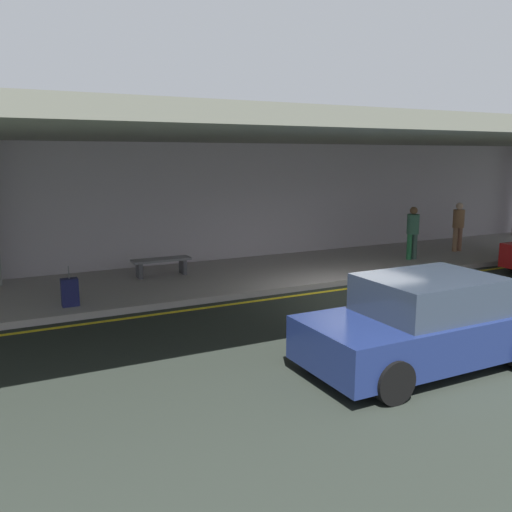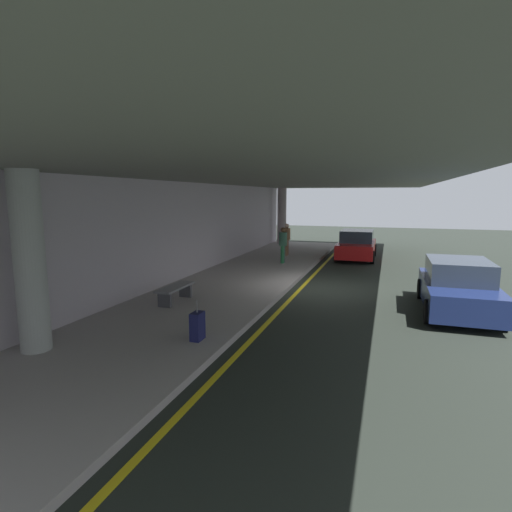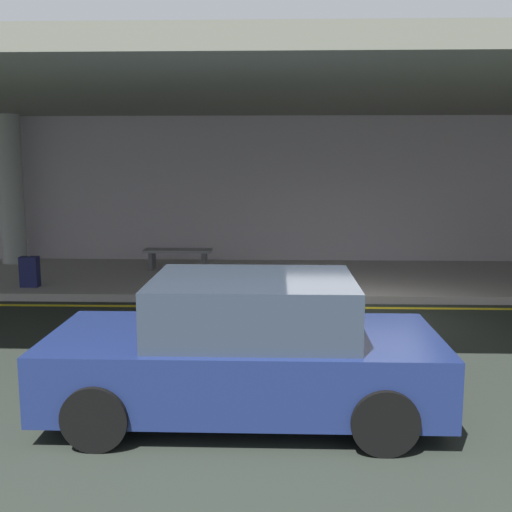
{
  "view_description": "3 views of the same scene",
  "coord_description": "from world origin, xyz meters",
  "px_view_note": "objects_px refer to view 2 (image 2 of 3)",
  "views": [
    {
      "loc": [
        -8.03,
        -10.41,
        3.4
      ],
      "look_at": [
        -1.72,
        1.98,
        0.82
      ],
      "focal_mm": 37.92,
      "sensor_mm": 36.0,
      "label": 1
    },
    {
      "loc": [
        -14.16,
        -2.2,
        3.29
      ],
      "look_at": [
        -0.28,
        2.35,
        1.11
      ],
      "focal_mm": 28.43,
      "sensor_mm": 36.0,
      "label": 2
    },
    {
      "loc": [
        -1.44,
        -10.39,
        2.72
      ],
      "look_at": [
        -1.86,
        2.21,
        0.72
      ],
      "focal_mm": 42.93,
      "sensor_mm": 36.0,
      "label": 3
    }
  ],
  "objects_px": {
    "traveler_with_luggage": "(283,243)",
    "car_navy": "(458,288)",
    "support_column_left_mid": "(30,262)",
    "suitcase_upright_primary": "(197,326)",
    "support_column_center": "(282,216)",
    "car_red": "(357,245)",
    "bench_metal": "(175,290)",
    "person_waiting_for_ride": "(287,237)"
  },
  "relations": [
    {
      "from": "car_red",
      "to": "bench_metal",
      "type": "bearing_deg",
      "value": -21.89
    },
    {
      "from": "support_column_left_mid",
      "to": "bench_metal",
      "type": "distance_m",
      "value": 4.58
    },
    {
      "from": "person_waiting_for_ride",
      "to": "suitcase_upright_primary",
      "type": "xyz_separation_m",
      "value": [
        -13.02,
        -1.21,
        -0.65
      ]
    },
    {
      "from": "person_waiting_for_ride",
      "to": "suitcase_upright_primary",
      "type": "bearing_deg",
      "value": -45.38
    },
    {
      "from": "support_column_left_mid",
      "to": "traveler_with_luggage",
      "type": "xyz_separation_m",
      "value": [
        12.11,
        -2.11,
        -0.86
      ]
    },
    {
      "from": "car_red",
      "to": "car_navy",
      "type": "height_order",
      "value": "same"
    },
    {
      "from": "support_column_left_mid",
      "to": "support_column_center",
      "type": "relative_size",
      "value": 1.0
    },
    {
      "from": "support_column_center",
      "to": "suitcase_upright_primary",
      "type": "xyz_separation_m",
      "value": [
        -18.45,
        -2.9,
        -1.51
      ]
    },
    {
      "from": "support_column_left_mid",
      "to": "car_navy",
      "type": "xyz_separation_m",
      "value": [
        6.25,
        -8.72,
        -1.26
      ]
    },
    {
      "from": "car_navy",
      "to": "suitcase_upright_primary",
      "type": "bearing_deg",
      "value": 125.09
    },
    {
      "from": "car_red",
      "to": "person_waiting_for_ride",
      "type": "relative_size",
      "value": 2.44
    },
    {
      "from": "car_navy",
      "to": "support_column_center",
      "type": "bearing_deg",
      "value": 28.54
    },
    {
      "from": "support_column_left_mid",
      "to": "suitcase_upright_primary",
      "type": "height_order",
      "value": "support_column_left_mid"
    },
    {
      "from": "support_column_left_mid",
      "to": "bench_metal",
      "type": "height_order",
      "value": "support_column_left_mid"
    },
    {
      "from": "traveler_with_luggage",
      "to": "suitcase_upright_primary",
      "type": "relative_size",
      "value": 1.87
    },
    {
      "from": "support_column_left_mid",
      "to": "traveler_with_luggage",
      "type": "relative_size",
      "value": 2.17
    },
    {
      "from": "suitcase_upright_primary",
      "to": "support_column_center",
      "type": "bearing_deg",
      "value": -12.35
    },
    {
      "from": "support_column_center",
      "to": "traveler_with_luggage",
      "type": "distance_m",
      "value": 8.21
    },
    {
      "from": "car_red",
      "to": "person_waiting_for_ride",
      "type": "height_order",
      "value": "person_waiting_for_ride"
    },
    {
      "from": "support_column_center",
      "to": "car_navy",
      "type": "height_order",
      "value": "support_column_center"
    },
    {
      "from": "car_red",
      "to": "support_column_left_mid",
      "type": "bearing_deg",
      "value": -19.18
    },
    {
      "from": "support_column_center",
      "to": "bench_metal",
      "type": "height_order",
      "value": "support_column_center"
    },
    {
      "from": "support_column_left_mid",
      "to": "suitcase_upright_primary",
      "type": "bearing_deg",
      "value": -61.88
    },
    {
      "from": "support_column_left_mid",
      "to": "person_waiting_for_ride",
      "type": "height_order",
      "value": "support_column_left_mid"
    },
    {
      "from": "traveler_with_luggage",
      "to": "car_navy",
      "type": "bearing_deg",
      "value": 88.06
    },
    {
      "from": "support_column_center",
      "to": "car_red",
      "type": "xyz_separation_m",
      "value": [
        -4.53,
        -5.23,
        -1.26
      ]
    },
    {
      "from": "traveler_with_luggage",
      "to": "suitcase_upright_primary",
      "type": "bearing_deg",
      "value": 43.91
    },
    {
      "from": "car_navy",
      "to": "traveler_with_luggage",
      "type": "bearing_deg",
      "value": 44.58
    },
    {
      "from": "traveler_with_luggage",
      "to": "person_waiting_for_ride",
      "type": "height_order",
      "value": "same"
    },
    {
      "from": "support_column_center",
      "to": "car_navy",
      "type": "relative_size",
      "value": 0.89
    },
    {
      "from": "support_column_left_mid",
      "to": "car_red",
      "type": "xyz_separation_m",
      "value": [
        15.47,
        -5.23,
        -1.26
      ]
    },
    {
      "from": "person_waiting_for_ride",
      "to": "car_red",
      "type": "bearing_deg",
      "value": 53.54
    },
    {
      "from": "support_column_center",
      "to": "suitcase_upright_primary",
      "type": "distance_m",
      "value": 18.74
    },
    {
      "from": "car_navy",
      "to": "bench_metal",
      "type": "relative_size",
      "value": 2.56
    },
    {
      "from": "traveler_with_luggage",
      "to": "support_column_left_mid",
      "type": "bearing_deg",
      "value": 29.76
    },
    {
      "from": "person_waiting_for_ride",
      "to": "suitcase_upright_primary",
      "type": "relative_size",
      "value": 1.87
    },
    {
      "from": "car_red",
      "to": "suitcase_upright_primary",
      "type": "bearing_deg",
      "value": -10.02
    },
    {
      "from": "person_waiting_for_ride",
      "to": "bench_metal",
      "type": "height_order",
      "value": "person_waiting_for_ride"
    },
    {
      "from": "support_column_left_mid",
      "to": "person_waiting_for_ride",
      "type": "bearing_deg",
      "value": -6.6
    },
    {
      "from": "support_column_center",
      "to": "bench_metal",
      "type": "bearing_deg",
      "value": -176.95
    },
    {
      "from": "support_column_left_mid",
      "to": "car_navy",
      "type": "distance_m",
      "value": 10.8
    },
    {
      "from": "car_navy",
      "to": "suitcase_upright_primary",
      "type": "height_order",
      "value": "car_navy"
    }
  ]
}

